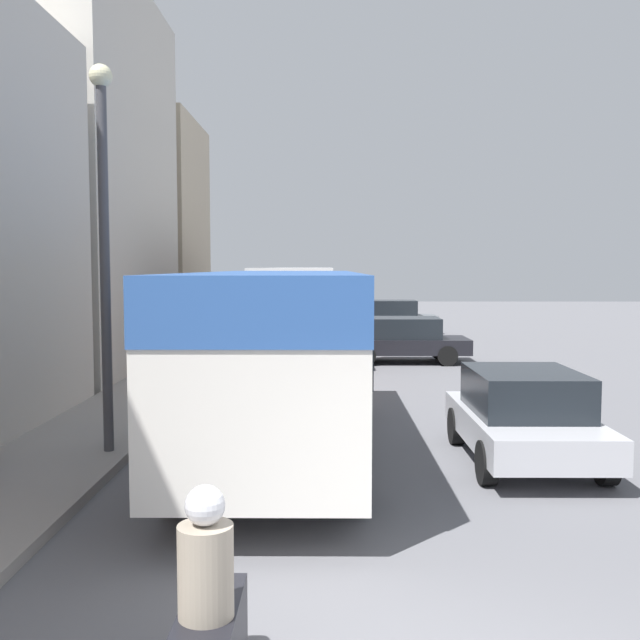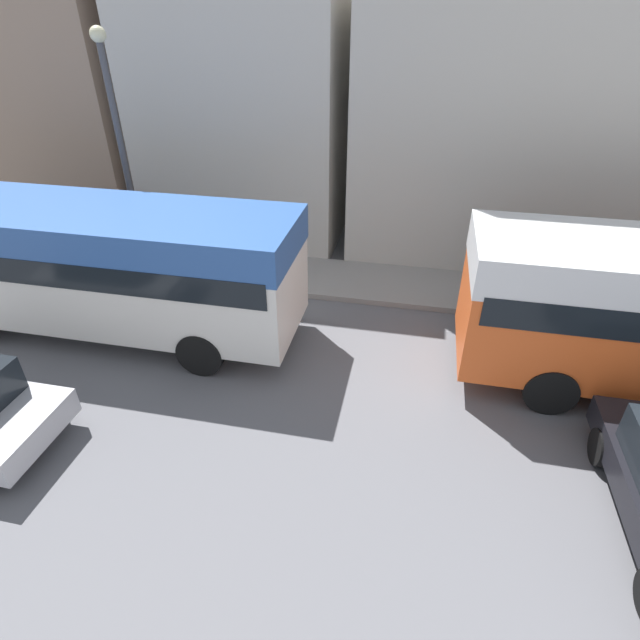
# 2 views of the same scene
# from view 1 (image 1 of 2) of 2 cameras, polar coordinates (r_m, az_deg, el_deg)

# --- Properties ---
(building_far_terrace) EXTENTS (5.75, 9.14, 11.37)m
(building_far_terrace) POSITION_cam_1_polar(r_m,az_deg,el_deg) (22.99, -20.89, 10.41)
(building_far_terrace) COLOR beige
(building_far_terrace) RESTS_ON ground_plane
(building_end_row) EXTENTS (5.53, 6.55, 9.16)m
(building_end_row) POSITION_cam_1_polar(r_m,az_deg,el_deg) (31.07, -14.82, 6.83)
(building_end_row) COLOR #BCAD93
(building_end_row) RESTS_ON ground_plane
(bus_lead) EXTENTS (2.60, 9.22, 3.02)m
(bus_lead) POSITION_cam_1_polar(r_m,az_deg,el_deg) (11.91, -3.32, -1.27)
(bus_lead) COLOR silver
(bus_lead) RESTS_ON ground_plane
(bus_following) EXTENTS (2.53, 9.06, 3.09)m
(bus_following) POSITION_cam_1_polar(r_m,az_deg,el_deg) (24.45, -1.96, 1.65)
(bus_following) COLOR #EA5B23
(bus_following) RESTS_ON ground_plane
(motorcycle_behind_lead) EXTENTS (0.38, 2.24, 1.73)m
(motorcycle_behind_lead) POSITION_cam_1_polar(r_m,az_deg,el_deg) (5.15, -8.94, -23.90)
(motorcycle_behind_lead) COLOR black
(motorcycle_behind_lead) RESTS_ON ground_plane
(car_crossing) EXTENTS (4.15, 1.94, 1.47)m
(car_crossing) POSITION_cam_1_polar(r_m,az_deg,el_deg) (23.40, 6.71, -1.52)
(car_crossing) COLOR black
(car_crossing) RESTS_ON ground_plane
(car_far_curb) EXTENTS (1.92, 3.81, 1.48)m
(car_far_curb) POSITION_cam_1_polar(r_m,az_deg,el_deg) (11.86, 16.01, -7.31)
(car_far_curb) COLOR #B7B7BC
(car_far_curb) RESTS_ON ground_plane
(car_distant) EXTENTS (4.22, 1.88, 1.55)m
(car_distant) POSITION_cam_1_polar(r_m,az_deg,el_deg) (33.75, 5.71, 0.31)
(car_distant) COLOR slate
(car_distant) RESTS_ON ground_plane
(pedestrian_walking_away) EXTENTS (0.35, 0.35, 1.67)m
(pedestrian_walking_away) POSITION_cam_1_polar(r_m,az_deg,el_deg) (21.80, -11.91, -1.36)
(pedestrian_walking_away) COLOR #232838
(pedestrian_walking_away) RESTS_ON sidewalk
(lamp_post) EXTENTS (0.36, 0.36, 6.11)m
(lamp_post) POSITION_cam_1_polar(r_m,az_deg,el_deg) (11.84, -16.90, 7.26)
(lamp_post) COLOR #47474C
(lamp_post) RESTS_ON sidewalk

